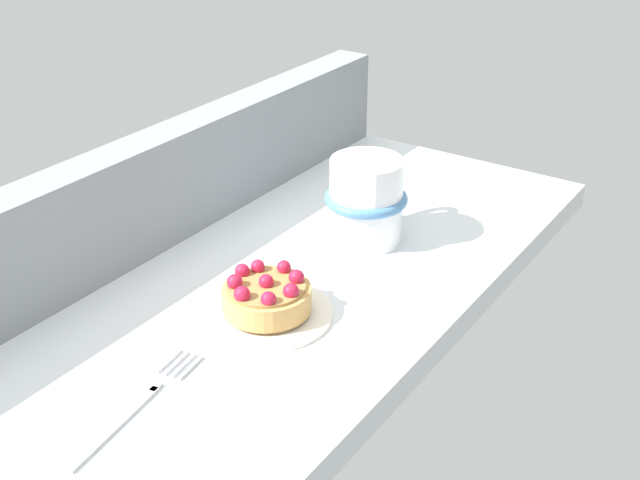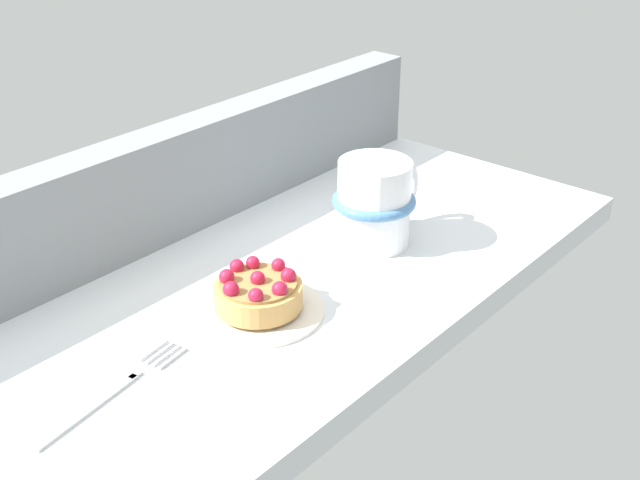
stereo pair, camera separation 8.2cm
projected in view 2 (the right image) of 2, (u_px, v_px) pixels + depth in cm
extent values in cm
cube|color=silver|center=(274.00, 292.00, 83.46)|extent=(81.66, 36.19, 2.92)
cube|color=gray|center=(166.00, 183.00, 89.06)|extent=(80.03, 4.59, 11.90)
cylinder|color=silver|center=(259.00, 308.00, 77.31)|extent=(12.37, 12.37, 0.76)
cylinder|color=silver|center=(259.00, 310.00, 77.39)|extent=(6.80, 6.80, 0.38)
cylinder|color=tan|center=(258.00, 295.00, 76.60)|extent=(8.28, 8.28, 2.25)
cylinder|color=#A37942|center=(258.00, 283.00, 76.00)|extent=(7.29, 7.29, 0.30)
sphere|color=#B71938|center=(258.00, 278.00, 75.77)|extent=(1.39, 1.39, 1.39)
sphere|color=#B71938|center=(278.00, 265.00, 77.90)|extent=(1.35, 1.35, 1.35)
sphere|color=#B71938|center=(253.00, 263.00, 78.24)|extent=(1.34, 1.34, 1.34)
sphere|color=#B71938|center=(240.00, 268.00, 77.55)|extent=(1.41, 1.41, 1.41)
sphere|color=#B71938|center=(227.00, 277.00, 75.89)|extent=(1.45, 1.45, 1.45)
sphere|color=#B71938|center=(231.00, 289.00, 74.01)|extent=(1.50, 1.50, 1.50)
sphere|color=#B71938|center=(256.00, 296.00, 73.18)|extent=(1.40, 1.40, 1.40)
sphere|color=#B71938|center=(280.00, 289.00, 74.16)|extent=(1.47, 1.47, 1.47)
sphere|color=#B71938|center=(288.00, 276.00, 76.18)|extent=(1.48, 1.48, 1.48)
cylinder|color=white|center=(374.00, 203.00, 87.59)|extent=(7.82, 7.82, 9.41)
torus|color=#4C7FB2|center=(374.00, 201.00, 87.46)|extent=(8.99, 8.99, 1.13)
torus|color=white|center=(400.00, 189.00, 90.84)|extent=(6.28, 1.01, 6.28)
cube|color=#B7B7BC|center=(88.00, 409.00, 64.57)|extent=(10.53, 2.26, 0.60)
cube|color=#B7B7BC|center=(135.00, 374.00, 68.52)|extent=(1.27, 0.73, 0.60)
cube|color=#B7B7BC|center=(173.00, 357.00, 70.63)|extent=(3.50, 0.76, 0.60)
cube|color=#B7B7BC|center=(167.00, 354.00, 70.98)|extent=(3.50, 0.76, 0.60)
cube|color=#B7B7BC|center=(160.00, 352.00, 71.32)|extent=(3.50, 0.76, 0.60)
cube|color=#B7B7BC|center=(154.00, 349.00, 71.66)|extent=(3.50, 0.76, 0.60)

